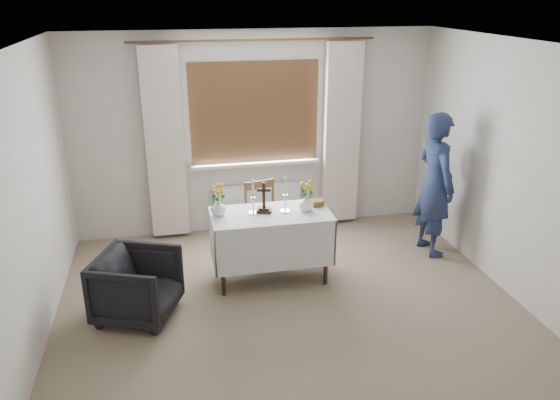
# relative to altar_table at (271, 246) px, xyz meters

# --- Properties ---
(ground) EXTENTS (5.00, 5.00, 0.00)m
(ground) POSITION_rel_altar_table_xyz_m (0.08, -1.09, -0.38)
(ground) COLOR #84775B
(ground) RESTS_ON ground
(altar_table) EXTENTS (1.24, 0.64, 0.76)m
(altar_table) POSITION_rel_altar_table_xyz_m (0.00, 0.00, 0.00)
(altar_table) COLOR white
(altar_table) RESTS_ON ground
(wooden_chair) EXTENTS (0.48, 0.48, 0.87)m
(wooden_chair) POSITION_rel_altar_table_xyz_m (0.05, 0.58, 0.05)
(wooden_chair) COLOR #4F391B
(wooden_chair) RESTS_ON ground
(armchair) EXTENTS (0.91, 0.90, 0.65)m
(armchair) POSITION_rel_altar_table_xyz_m (-1.37, -0.45, -0.06)
(armchair) COLOR black
(armchair) RESTS_ON ground
(person) EXTENTS (0.45, 0.65, 1.68)m
(person) POSITION_rel_altar_table_xyz_m (1.97, 0.27, 0.46)
(person) COLOR #212E4F
(person) RESTS_ON ground
(radiator) EXTENTS (1.10, 0.10, 0.60)m
(radiator) POSITION_rel_altar_table_xyz_m (0.08, 1.33, -0.08)
(radiator) COLOR white
(radiator) RESTS_ON ground
(wooden_cross) EXTENTS (0.18, 0.15, 0.33)m
(wooden_cross) POSITION_rel_altar_table_xyz_m (-0.06, 0.04, 0.54)
(wooden_cross) COLOR black
(wooden_cross) RESTS_ON altar_table
(candlestick_left) EXTENTS (0.13, 0.13, 0.36)m
(candlestick_left) POSITION_rel_altar_table_xyz_m (-0.18, 0.04, 0.56)
(candlestick_left) COLOR silver
(candlestick_left) RESTS_ON altar_table
(candlestick_right) EXTENTS (0.11, 0.11, 0.38)m
(candlestick_right) POSITION_rel_altar_table_xyz_m (0.16, 0.01, 0.57)
(candlestick_right) COLOR silver
(candlestick_right) RESTS_ON altar_table
(flower_vase_left) EXTENTS (0.20, 0.20, 0.17)m
(flower_vase_left) POSITION_rel_altar_table_xyz_m (-0.53, 0.06, 0.47)
(flower_vase_left) COLOR white
(flower_vase_left) RESTS_ON altar_table
(flower_vase_right) EXTENTS (0.18, 0.18, 0.17)m
(flower_vase_right) POSITION_rel_altar_table_xyz_m (0.38, -0.01, 0.47)
(flower_vase_right) COLOR white
(flower_vase_right) RESTS_ON altar_table
(wicker_basket) EXTENTS (0.21, 0.21, 0.07)m
(wicker_basket) POSITION_rel_altar_table_xyz_m (0.52, 0.12, 0.41)
(wicker_basket) COLOR brown
(wicker_basket) RESTS_ON altar_table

